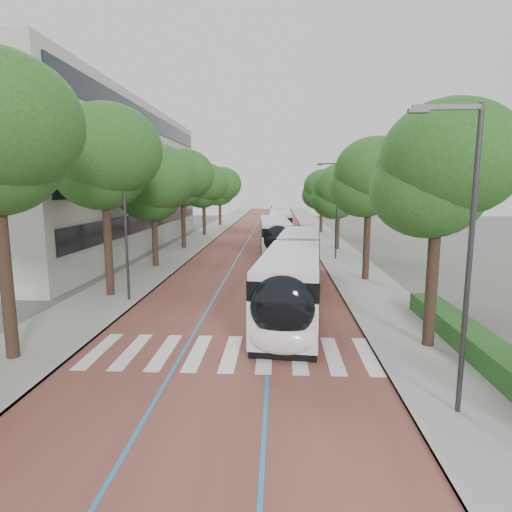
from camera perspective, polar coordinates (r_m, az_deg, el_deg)
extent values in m
plane|color=#51544C|center=(15.41, -4.52, -14.21)|extent=(160.00, 160.00, 0.00)
cube|color=brown|center=(54.39, 0.93, 2.70)|extent=(11.00, 140.00, 0.02)
cube|color=gray|center=(55.16, -6.88, 2.78)|extent=(4.00, 140.00, 0.12)
cube|color=gray|center=(54.64, 8.83, 2.68)|extent=(4.00, 140.00, 0.12)
cube|color=gray|center=(54.87, -4.93, 2.78)|extent=(0.20, 140.00, 0.14)
cube|color=gray|center=(54.48, 6.84, 2.70)|extent=(0.20, 140.00, 0.14)
cube|color=silver|center=(17.53, -20.17, -11.71)|extent=(0.55, 3.60, 0.01)
cube|color=silver|center=(17.09, -16.23, -12.05)|extent=(0.55, 3.60, 0.01)
cube|color=silver|center=(16.74, -12.09, -12.35)|extent=(0.55, 3.60, 0.01)
cube|color=silver|center=(16.47, -7.78, -12.59)|extent=(0.55, 3.60, 0.01)
cube|color=silver|center=(16.29, -3.34, -12.77)|extent=(0.55, 3.60, 0.01)
cube|color=silver|center=(16.21, 1.17, -12.87)|extent=(0.55, 3.60, 0.01)
cube|color=silver|center=(16.22, 5.70, -12.90)|extent=(0.55, 3.60, 0.01)
cube|color=silver|center=(16.33, 10.20, -12.85)|extent=(0.55, 3.60, 0.01)
cube|color=silver|center=(16.53, 14.61, -12.72)|extent=(0.55, 3.60, 0.01)
cube|color=#2270AA|center=(54.47, -0.75, 2.73)|extent=(0.12, 126.00, 0.01)
cube|color=#2270AA|center=(54.36, 2.62, 2.71)|extent=(0.12, 126.00, 0.01)
cube|color=#9F9D94|center=(47.17, -24.38, 9.43)|extent=(18.00, 40.00, 14.00)
cube|color=black|center=(43.91, -13.44, 4.84)|extent=(0.12, 38.00, 1.60)
cube|color=black|center=(43.80, -13.60, 9.01)|extent=(0.12, 38.00, 1.60)
cube|color=black|center=(43.92, -13.76, 13.19)|extent=(0.12, 38.00, 1.60)
cube|color=black|center=(44.25, -13.91, 17.06)|extent=(0.12, 38.00, 1.60)
cube|color=#1A4317|center=(16.72, 28.88, -11.54)|extent=(1.20, 14.00, 0.80)
cylinder|color=#2F2F32|center=(12.22, 26.54, -1.15)|extent=(0.14, 0.14, 8.00)
cube|color=#2F2F32|center=(11.91, 24.23, 17.65)|extent=(1.70, 0.12, 0.12)
cube|color=#2F2F32|center=(11.68, 20.85, 17.64)|extent=(0.50, 0.20, 0.10)
cylinder|color=#2F2F32|center=(36.40, 10.74, 5.86)|extent=(0.14, 0.14, 8.00)
cube|color=#2F2F32|center=(36.30, 9.65, 12.04)|extent=(1.70, 0.12, 0.12)
cube|color=#2F2F32|center=(36.23, 8.52, 11.95)|extent=(0.50, 0.20, 0.10)
cylinder|color=#2F2F32|center=(23.51, -17.00, 3.91)|extent=(0.14, 0.14, 8.00)
cylinder|color=black|center=(17.22, -30.28, -3.56)|extent=(0.44, 0.44, 5.37)
cylinder|color=black|center=(25.10, -19.08, 0.73)|extent=(0.44, 0.44, 5.29)
ellipsoid|color=#1F4917|center=(24.90, -19.66, 11.75)|extent=(5.81, 5.81, 4.94)
cylinder|color=black|center=(33.60, -13.33, 2.22)|extent=(0.44, 0.44, 4.40)
ellipsoid|color=#1F4917|center=(33.37, -13.58, 9.05)|extent=(5.98, 5.98, 5.08)
cylinder|color=black|center=(43.22, -9.65, 4.08)|extent=(0.44, 0.44, 4.78)
ellipsoid|color=#1F4917|center=(43.06, -9.80, 9.86)|extent=(5.78, 5.78, 4.91)
cylinder|color=black|center=(54.97, -6.93, 4.95)|extent=(0.44, 0.44, 4.31)
ellipsoid|color=#1F4917|center=(54.83, -7.01, 9.03)|extent=(5.74, 5.74, 4.88)
cylinder|color=black|center=(69.77, -4.82, 5.84)|extent=(0.44, 0.44, 4.27)
ellipsoid|color=#1F4917|center=(69.66, -4.86, 9.03)|extent=(6.48, 6.48, 5.51)
cylinder|color=black|center=(17.45, 22.33, -4.10)|extent=(0.44, 0.44, 4.62)
ellipsoid|color=#1F4917|center=(17.04, 23.20, 9.78)|extent=(4.94, 4.94, 4.20)
cylinder|color=black|center=(28.86, 14.52, 1.30)|extent=(0.44, 0.44, 4.62)
ellipsoid|color=#1F4917|center=(28.62, 14.86, 9.66)|extent=(5.10, 5.10, 4.34)
cylinder|color=black|center=(42.62, 10.78, 3.37)|extent=(0.44, 0.44, 3.88)
ellipsoid|color=#1F4917|center=(42.42, 10.92, 8.12)|extent=(5.42, 5.42, 4.61)
cylinder|color=black|center=(58.45, 8.67, 5.00)|extent=(0.44, 0.44, 3.98)
ellipsoid|color=#1F4917|center=(58.31, 8.76, 8.55)|extent=(5.49, 5.49, 4.67)
cylinder|color=black|center=(24.40, 5.47, -1.11)|extent=(2.37, 1.11, 2.30)
cube|color=silver|center=(19.50, 4.67, -5.25)|extent=(3.37, 9.55, 1.82)
cube|color=black|center=(19.25, 4.71, -1.97)|extent=(3.39, 9.37, 0.97)
cube|color=silver|center=(19.14, 4.73, -0.08)|extent=(3.30, 9.36, 0.31)
cube|color=black|center=(19.80, 4.62, -8.30)|extent=(3.28, 9.18, 0.35)
cube|color=silver|center=(28.74, 5.90, -0.60)|extent=(3.22, 7.94, 1.82)
cube|color=black|center=(28.57, 5.93, 1.65)|extent=(3.24, 7.79, 0.97)
cube|color=silver|center=(28.50, 5.96, 2.93)|extent=(3.15, 7.78, 0.31)
cube|color=black|center=(28.94, 5.86, -2.72)|extent=(3.14, 7.63, 0.35)
ellipsoid|color=black|center=(14.95, 3.56, -6.78)|extent=(2.44, 1.32, 2.28)
ellipsoid|color=silver|center=(15.25, 3.50, -10.96)|extent=(2.43, 1.22, 1.14)
cylinder|color=black|center=(17.65, 0.43, -9.36)|extent=(0.39, 1.02, 1.00)
cylinder|color=black|center=(17.50, 7.88, -9.61)|extent=(0.39, 1.02, 1.00)
cylinder|color=black|center=(30.58, 3.90, -1.44)|extent=(0.39, 1.02, 1.00)
cylinder|color=black|center=(30.49, 8.13, -1.54)|extent=(0.39, 1.02, 1.00)
cylinder|color=black|center=(22.76, 2.30, -5.11)|extent=(0.39, 1.02, 1.00)
cylinder|color=black|center=(22.64, 8.02, -5.27)|extent=(0.39, 1.02, 1.00)
cube|color=silver|center=(39.84, 2.49, 2.15)|extent=(3.10, 12.11, 1.82)
cube|color=black|center=(39.72, 2.51, 3.78)|extent=(3.13, 11.87, 0.97)
cube|color=silver|center=(39.66, 2.51, 4.71)|extent=(3.04, 11.87, 0.31)
cube|color=black|center=(39.99, 2.48, 0.61)|extent=(3.03, 11.63, 0.35)
ellipsoid|color=black|center=(33.95, 2.91, 2.19)|extent=(2.40, 1.22, 2.28)
ellipsoid|color=silver|center=(34.06, 2.90, 0.28)|extent=(2.40, 1.12, 1.14)
cylinder|color=black|center=(36.35, 0.94, 0.27)|extent=(0.35, 1.01, 1.00)
cylinder|color=black|center=(36.45, 4.50, 0.27)|extent=(0.35, 1.01, 1.00)
cylinder|color=black|center=(43.67, 0.80, 1.77)|extent=(0.35, 1.01, 1.00)
cylinder|color=black|center=(43.76, 3.76, 1.76)|extent=(0.35, 1.01, 1.00)
cube|color=silver|center=(51.79, 3.24, 3.76)|extent=(2.51, 12.00, 1.82)
cube|color=black|center=(51.70, 3.25, 5.02)|extent=(2.55, 11.76, 0.97)
cube|color=silver|center=(51.66, 3.26, 5.73)|extent=(2.46, 11.76, 0.31)
cube|color=black|center=(51.90, 3.23, 2.57)|extent=(2.46, 11.52, 0.35)
ellipsoid|color=black|center=(45.90, 3.29, 4.00)|extent=(2.35, 1.10, 2.28)
ellipsoid|color=silver|center=(45.96, 3.27, 2.58)|extent=(2.35, 1.00, 1.14)
cylinder|color=black|center=(48.30, 1.91, 2.47)|extent=(0.30, 1.00, 1.00)
cylinder|color=black|center=(48.31, 4.60, 2.45)|extent=(0.30, 1.00, 1.00)
cylinder|color=black|center=(55.65, 2.05, 3.35)|extent=(0.30, 1.00, 1.00)
cylinder|color=black|center=(55.66, 4.38, 3.33)|extent=(0.30, 1.00, 1.00)
cube|color=silver|center=(66.24, 3.23, 4.93)|extent=(2.70, 12.04, 1.82)
cube|color=black|center=(66.16, 3.24, 5.92)|extent=(2.73, 11.80, 0.97)
cube|color=silver|center=(66.13, 3.24, 6.47)|extent=(2.64, 11.80, 0.31)
cube|color=black|center=(66.33, 3.22, 3.99)|extent=(2.64, 11.56, 0.35)
ellipsoid|color=black|center=(60.35, 3.16, 5.23)|extent=(2.37, 1.14, 2.28)
ellipsoid|color=silver|center=(60.39, 3.15, 4.15)|extent=(2.37, 1.04, 1.14)
cylinder|color=black|center=(62.74, 2.14, 4.01)|extent=(0.32, 1.00, 1.00)
cylinder|color=black|center=(62.71, 4.21, 3.99)|extent=(0.32, 1.00, 1.00)
cylinder|color=black|center=(70.11, 2.33, 4.54)|extent=(0.32, 1.00, 1.00)
cylinder|color=black|center=(70.08, 4.19, 4.53)|extent=(0.32, 1.00, 1.00)
cube|color=silver|center=(79.73, 3.14, 5.64)|extent=(3.01, 12.10, 1.82)
cube|color=black|center=(79.67, 3.14, 6.46)|extent=(3.04, 11.86, 0.97)
cube|color=silver|center=(79.64, 3.15, 6.92)|extent=(2.95, 11.85, 0.31)
cube|color=black|center=(79.80, 3.13, 4.86)|extent=(2.94, 11.61, 0.35)
ellipsoid|color=black|center=(73.85, 2.96, 5.94)|extent=(2.40, 1.20, 2.28)
ellipsoid|color=silver|center=(73.87, 2.95, 5.06)|extent=(2.39, 1.10, 1.14)
cylinder|color=black|center=(76.24, 2.17, 4.91)|extent=(0.34, 1.01, 1.00)
cylinder|color=black|center=(76.15, 3.87, 4.90)|extent=(0.34, 1.01, 1.00)
cylinder|color=black|center=(83.61, 2.46, 5.28)|extent=(0.34, 1.01, 1.00)
cylinder|color=black|center=(83.53, 4.01, 5.27)|extent=(0.34, 1.01, 1.00)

